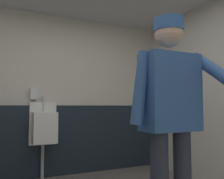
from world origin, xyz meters
TOP-DOWN VIEW (x-y plane):
  - wall_back at (0.00, 2.02)m, footprint 4.31×0.12m
  - wainscot_band_back at (0.00, 1.95)m, footprint 3.71×0.03m
  - urinal_solo at (-0.17, 1.80)m, footprint 0.40×0.34m
  - person at (0.45, -0.35)m, footprint 0.67×0.60m
  - soap_dispenser at (-0.32, 1.92)m, footprint 0.10×0.07m

SIDE VIEW (x-z plane):
  - wainscot_band_back at x=0.00m, z-range 0.00..1.10m
  - urinal_solo at x=-0.17m, z-range 0.16..1.40m
  - person at x=0.45m, z-range 0.17..1.96m
  - soap_dispenser at x=-0.32m, z-range 1.19..1.37m
  - wall_back at x=0.00m, z-range 0.00..2.56m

